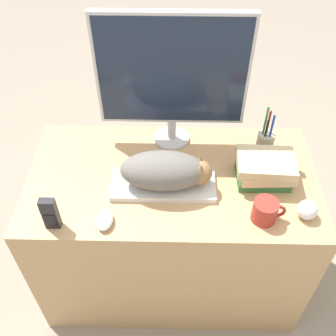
% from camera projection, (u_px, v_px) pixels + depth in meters
% --- Properties ---
extents(ground_plane, '(12.00, 12.00, 0.00)m').
position_uv_depth(ground_plane, '(170.00, 329.00, 1.85)').
color(ground_plane, gray).
extents(desk, '(1.15, 0.61, 0.72)m').
position_uv_depth(desk, '(172.00, 230.00, 1.81)').
color(desk, tan).
rests_on(desk, ground_plane).
extents(keyboard, '(0.40, 0.15, 0.02)m').
position_uv_depth(keyboard, '(163.00, 185.00, 1.50)').
color(keyboard, silver).
rests_on(keyboard, desk).
extents(cat, '(0.34, 0.16, 0.14)m').
position_uv_depth(cat, '(167.00, 171.00, 1.44)').
color(cat, '#66605B').
rests_on(cat, keyboard).
extents(monitor, '(0.58, 0.15, 0.57)m').
position_uv_depth(monitor, '(172.00, 75.00, 1.47)').
color(monitor, '#B7B7BC').
rests_on(monitor, desk).
extents(computer_mouse, '(0.06, 0.09, 0.04)m').
position_uv_depth(computer_mouse, '(105.00, 220.00, 1.38)').
color(computer_mouse, silver).
rests_on(computer_mouse, desk).
extents(coffee_mug, '(0.12, 0.09, 0.09)m').
position_uv_depth(coffee_mug, '(266.00, 211.00, 1.38)').
color(coffee_mug, '#9E2D23').
rests_on(coffee_mug, desk).
extents(pen_cup, '(0.07, 0.07, 0.22)m').
position_uv_depth(pen_cup, '(265.00, 141.00, 1.62)').
color(pen_cup, '#B2A893').
rests_on(pen_cup, desk).
extents(baseball, '(0.07, 0.07, 0.07)m').
position_uv_depth(baseball, '(307.00, 210.00, 1.39)').
color(baseball, silver).
rests_on(baseball, desk).
extents(phone, '(0.05, 0.03, 0.14)m').
position_uv_depth(phone, '(50.00, 214.00, 1.34)').
color(phone, black).
rests_on(phone, desk).
extents(book_stack, '(0.23, 0.17, 0.11)m').
position_uv_depth(book_stack, '(265.00, 169.00, 1.50)').
color(book_stack, '#2D6B38').
rests_on(book_stack, desk).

